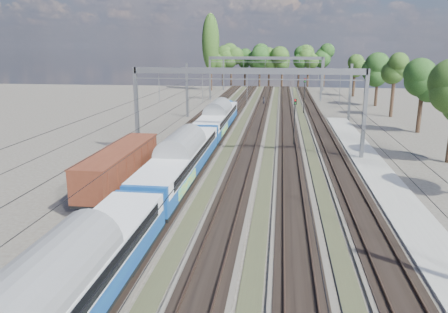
# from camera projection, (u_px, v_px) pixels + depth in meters

# --- Properties ---
(track_bed) EXTENTS (21.00, 130.00, 0.34)m
(track_bed) POSITION_uv_depth(u_px,v_px,m) (255.00, 129.00, 59.44)
(track_bed) COLOR #47423A
(track_bed) RESTS_ON ground
(platform) EXTENTS (3.00, 70.00, 0.30)m
(platform) POSITION_uv_depth(u_px,v_px,m) (390.00, 191.00, 33.90)
(platform) COLOR gray
(platform) RESTS_ON ground
(catenary) EXTENTS (25.65, 130.00, 9.00)m
(catenary) POSITION_uv_depth(u_px,v_px,m) (261.00, 78.00, 65.24)
(catenary) COLOR slate
(catenary) RESTS_ON ground
(tree_belt) EXTENTS (39.12, 97.94, 12.28)m
(tree_belt) POSITION_uv_depth(u_px,v_px,m) (286.00, 58.00, 106.31)
(tree_belt) COLOR black
(tree_belt) RESTS_ON ground
(poplar) EXTENTS (4.40, 4.40, 19.04)m
(poplar) POSITION_uv_depth(u_px,v_px,m) (211.00, 43.00, 109.29)
(poplar) COLOR black
(poplar) RESTS_ON ground
(emu_train) EXTENTS (2.95, 62.48, 4.32)m
(emu_train) POSITION_uv_depth(u_px,v_px,m) (180.00, 156.00, 34.93)
(emu_train) COLOR black
(emu_train) RESTS_ON ground
(freight_boxcar) EXTENTS (2.59, 12.51, 3.23)m
(freight_boxcar) POSITION_uv_depth(u_px,v_px,m) (120.00, 166.00, 34.12)
(freight_boxcar) COLOR black
(freight_boxcar) RESTS_ON ground
(worker) EXTENTS (0.55, 0.67, 1.56)m
(worker) POSITION_uv_depth(u_px,v_px,m) (264.00, 101.00, 84.11)
(worker) COLOR black
(worker) RESTS_ON ground
(signal_near) EXTENTS (0.34, 0.31, 5.38)m
(signal_near) POSITION_uv_depth(u_px,v_px,m) (295.00, 117.00, 48.91)
(signal_near) COLOR black
(signal_near) RESTS_ON ground
(signal_far) EXTENTS (0.41, 0.37, 5.88)m
(signal_far) POSITION_uv_depth(u_px,v_px,m) (304.00, 91.00, 73.15)
(signal_far) COLOR black
(signal_far) RESTS_ON ground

